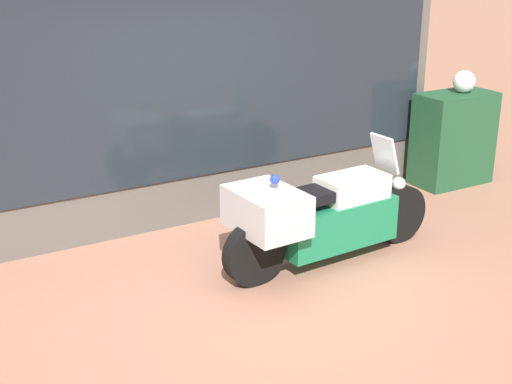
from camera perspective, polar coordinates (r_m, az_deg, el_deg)
ground_plane at (r=6.49m, az=0.41°, el=-8.03°), size 60.00×60.00×0.00m
shop_building at (r=7.45m, az=-10.66°, el=10.49°), size 6.95×0.55×3.71m
window_display at (r=8.15m, az=-4.20°, el=1.33°), size 5.49×0.30×1.87m
paramedic_motorcycle at (r=6.80m, az=4.87°, el=-1.88°), size 2.42×0.78×1.19m
utility_cabinet at (r=9.45m, az=15.49°, el=4.14°), size 1.00×0.55×1.18m
white_helmet at (r=9.33m, az=16.32°, el=8.49°), size 0.28×0.28×0.28m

